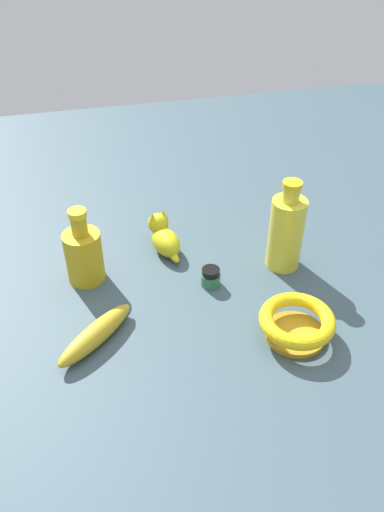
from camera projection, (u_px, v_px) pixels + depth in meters
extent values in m
plane|color=#384C56|center=(192.00, 278.00, 1.11)|extent=(2.00, 2.00, 0.00)
cylinder|color=#B98A1E|center=(295.00, 334.00, 0.98)|extent=(0.11, 0.11, 0.01)
torus|color=yellow|center=(297.00, 320.00, 0.96)|extent=(0.14, 0.14, 0.03)
ellipsoid|color=gold|center=(166.00, 242.00, 1.17)|extent=(0.11, 0.08, 0.06)
sphere|color=gold|center=(158.00, 223.00, 1.18)|extent=(0.05, 0.05, 0.05)
cone|color=gold|center=(153.00, 217.00, 1.17)|extent=(0.02, 0.02, 0.02)
cone|color=gold|center=(163.00, 215.00, 1.18)|extent=(0.02, 0.02, 0.02)
ellipsoid|color=gold|center=(174.00, 256.00, 1.15)|extent=(0.05, 0.03, 0.02)
cylinder|color=#316E44|center=(211.00, 279.00, 1.09)|extent=(0.04, 0.04, 0.03)
cylinder|color=#CFC50A|center=(211.00, 275.00, 1.08)|extent=(0.03, 0.03, 0.00)
cylinder|color=black|center=(211.00, 272.00, 1.08)|extent=(0.04, 0.04, 0.01)
cylinder|color=gold|center=(285.00, 233.00, 1.10)|extent=(0.07, 0.07, 0.16)
cylinder|color=gold|center=(291.00, 194.00, 1.05)|extent=(0.03, 0.03, 0.03)
cylinder|color=gold|center=(292.00, 184.00, 1.03)|extent=(0.04, 0.04, 0.01)
ellipsoid|color=gold|center=(96.00, 334.00, 0.96)|extent=(0.15, 0.17, 0.04)
cylinder|color=gold|center=(84.00, 257.00, 1.08)|extent=(0.08, 0.08, 0.11)
cylinder|color=gold|center=(79.00, 225.00, 1.03)|extent=(0.03, 0.03, 0.04)
cylinder|color=yellow|center=(77.00, 213.00, 1.01)|extent=(0.04, 0.04, 0.01)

